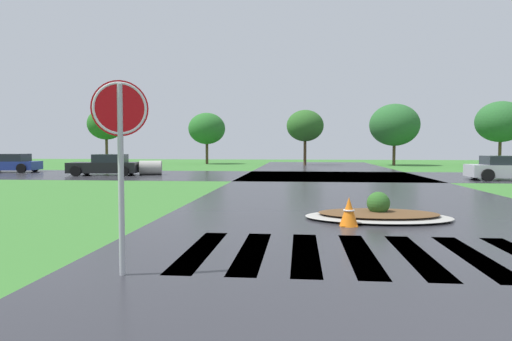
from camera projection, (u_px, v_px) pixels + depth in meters
asphalt_roadway at (370, 212)px, 12.14m from camera, size 10.76×80.00×0.01m
asphalt_cross_road at (331, 176)px, 27.27m from camera, size 90.00×9.68×0.01m
crosswalk_stripes at (416, 255)px, 7.36m from camera, size 7.65×3.10×0.01m
stop_sign at (120, 131)px, 6.11m from camera, size 0.71×0.33×2.68m
median_island at (378, 214)px, 10.99m from camera, size 3.56×2.05×0.68m
car_blue_compact at (106, 166)px, 27.97m from camera, size 4.39×2.62×1.31m
car_white_sedan at (507, 169)px, 23.86m from camera, size 4.12×2.33×1.29m
car_silver_hatch at (10, 164)px, 31.31m from camera, size 4.11×2.44×1.29m
drainage_pipe_stack at (151, 168)px, 28.33m from camera, size 1.52×1.18×0.90m
traffic_cone at (349, 212)px, 10.04m from camera, size 0.42×0.42×0.66m
background_treeline at (329, 125)px, 43.70m from camera, size 42.90×6.14×6.03m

